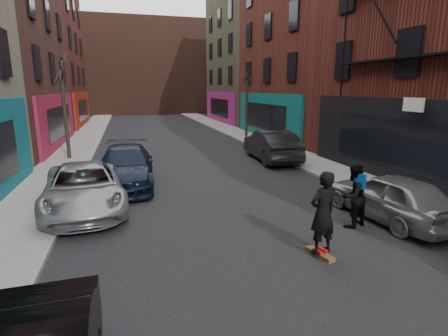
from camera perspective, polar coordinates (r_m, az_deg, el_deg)
sidewalk_left at (r=32.88m, az=-21.14°, el=5.36°), size 2.50×84.00×0.13m
sidewalk_right at (r=34.02m, az=0.40°, el=6.45°), size 2.50×84.00×0.13m
buildings_right at (r=25.16m, az=27.84°, el=20.92°), size 12.00×56.00×16.00m
building_far at (r=58.66m, az=-13.05°, el=15.62°), size 40.00×10.00×14.00m
tree_left_far at (r=20.75m, az=-24.73°, el=10.36°), size 2.00×2.00×6.50m
tree_right_far at (r=28.07m, az=3.75°, el=12.15°), size 2.00×2.00×6.80m
parked_left_far at (r=12.22m, az=-21.91°, el=-2.98°), size 2.93×5.48×1.47m
parked_left_end at (r=14.71m, az=-15.81°, el=0.26°), size 2.51×5.54×1.58m
parked_right_far at (r=11.58m, az=25.50°, el=-4.21°), size 2.03×4.37×1.45m
parked_right_end at (r=19.27m, az=7.70°, el=3.71°), size 2.10×5.22×1.69m
skateboard at (r=8.80m, az=15.40°, el=-13.40°), size 0.39×0.83×0.10m
skateboarder at (r=8.40m, az=15.82°, el=-7.05°), size 0.80×0.62×1.97m
pedestrian at (r=10.53m, az=20.34°, el=-4.29°), size 1.04×0.92×1.81m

